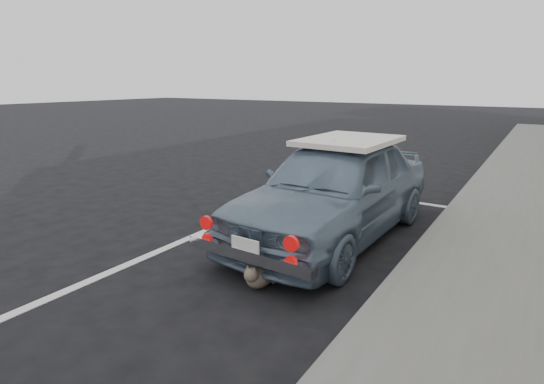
# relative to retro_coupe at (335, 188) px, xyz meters

# --- Properties ---
(pline_front) EXTENTS (3.00, 0.12, 0.01)m
(pline_front) POSITION_rel_retro_coupe_xyz_m (-0.17, 2.24, -0.67)
(pline_front) COLOR silver
(pline_front) RESTS_ON ground
(pline_side) EXTENTS (0.12, 7.00, 0.01)m
(pline_side) POSITION_rel_retro_coupe_xyz_m (-1.57, -1.26, -0.67)
(pline_side) COLOR silver
(pline_side) RESTS_ON ground
(retro_coupe) EXTENTS (1.69, 3.96, 1.33)m
(retro_coupe) POSITION_rel_retro_coupe_xyz_m (0.00, 0.00, 0.00)
(retro_coupe) COLOR slate
(retro_coupe) RESTS_ON ground
(cat) EXTENTS (0.26, 0.56, 0.30)m
(cat) POSITION_rel_retro_coupe_xyz_m (0.01, -1.80, -0.54)
(cat) COLOR #66594E
(cat) RESTS_ON ground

